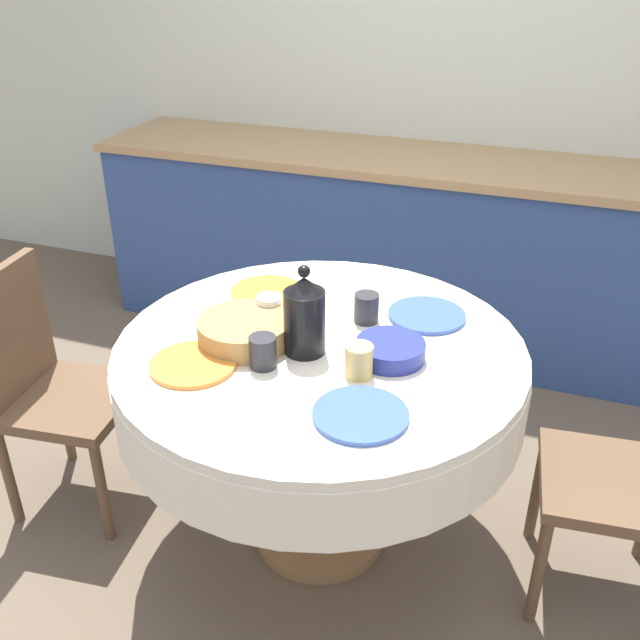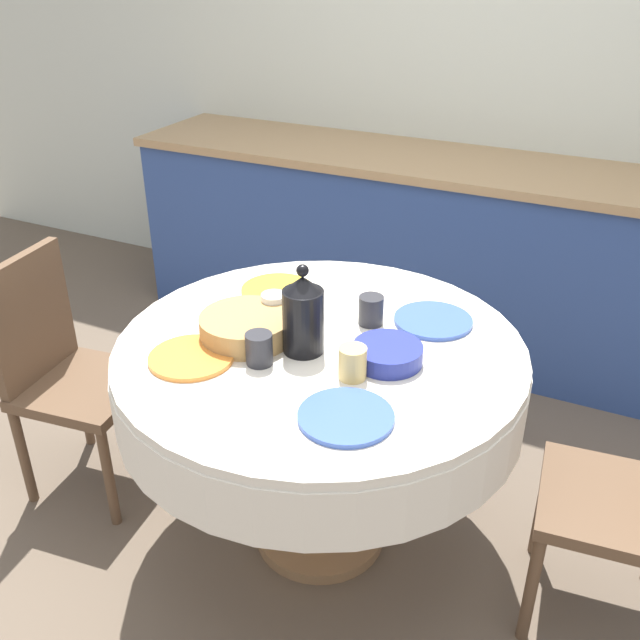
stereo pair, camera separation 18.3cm
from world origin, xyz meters
TOP-DOWN VIEW (x-y plane):
  - ground_plane at (0.00, 0.00)m, footprint 12.00×12.00m
  - wall_back at (0.00, 1.83)m, footprint 7.00×0.05m
  - kitchen_counter at (0.00, 1.50)m, footprint 3.24×0.64m
  - dining_table at (0.00, 0.00)m, footprint 1.23×1.23m
  - chair_right at (-0.95, -0.11)m, footprint 0.45×0.45m
  - plate_near_left at (-0.29, -0.24)m, footprint 0.24×0.24m
  - cup_near_left at (-0.11, -0.17)m, footprint 0.08×0.08m
  - plate_near_right at (0.22, -0.30)m, footprint 0.24×0.24m
  - cup_near_right at (0.16, -0.12)m, footprint 0.08×0.08m
  - plate_far_left at (-0.28, 0.25)m, footprint 0.24×0.24m
  - cup_far_left at (-0.19, 0.06)m, footprint 0.08×0.08m
  - plate_far_right at (0.26, 0.27)m, footprint 0.24×0.24m
  - cup_far_right at (0.09, 0.18)m, footprint 0.08×0.08m
  - coffee_carafe at (-0.03, -0.05)m, footprint 0.12×0.12m
  - bread_basket at (-0.21, -0.06)m, footprint 0.28×0.28m
  - fruit_bowl at (0.22, -0.01)m, footprint 0.20×0.20m

SIDE VIEW (x-z plane):
  - ground_plane at x=0.00m, z-range 0.00..0.00m
  - kitchen_counter at x=0.00m, z-range 0.00..0.93m
  - chair_right at x=-0.95m, z-range 0.05..0.94m
  - dining_table at x=0.00m, z-range 0.26..1.02m
  - plate_near_left at x=-0.29m, z-range 0.77..0.78m
  - plate_near_right at x=0.22m, z-range 0.77..0.78m
  - plate_far_left at x=-0.28m, z-range 0.77..0.78m
  - plate_far_right at x=0.26m, z-range 0.77..0.78m
  - fruit_bowl at x=0.22m, z-range 0.77..0.82m
  - bread_basket at x=-0.21m, z-range 0.77..0.84m
  - cup_near_left at x=-0.11m, z-range 0.77..0.86m
  - cup_near_right at x=0.16m, z-range 0.77..0.86m
  - cup_far_left at x=-0.19m, z-range 0.77..0.86m
  - cup_far_right at x=0.09m, z-range 0.77..0.86m
  - coffee_carafe at x=-0.03m, z-range 0.75..1.02m
  - wall_back at x=0.00m, z-range 0.00..2.60m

